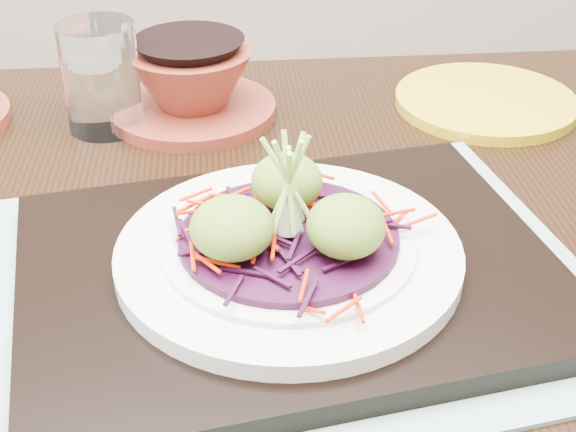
{
  "coord_description": "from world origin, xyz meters",
  "views": [
    {
      "loc": [
        0.02,
        -0.62,
        1.16
      ],
      "look_at": [
        0.04,
        -0.1,
        0.82
      ],
      "focal_mm": 50.0,
      "sensor_mm": 36.0,
      "label": 1
    }
  ],
  "objects_px": {
    "white_plate": "(289,252)",
    "water_glass": "(101,77)",
    "terracotta_bowl_set": "(192,87)",
    "yellow_plate": "(486,101)",
    "serving_tray": "(289,271)",
    "dining_table": "(257,335)"
  },
  "relations": [
    {
      "from": "serving_tray",
      "to": "dining_table",
      "type": "bearing_deg",
      "value": 101.82
    },
    {
      "from": "terracotta_bowl_set",
      "to": "yellow_plate",
      "type": "xyz_separation_m",
      "value": [
        0.33,
        0.02,
        -0.03
      ]
    },
    {
      "from": "white_plate",
      "to": "terracotta_bowl_set",
      "type": "relative_size",
      "value": 1.16
    },
    {
      "from": "dining_table",
      "to": "terracotta_bowl_set",
      "type": "height_order",
      "value": "terracotta_bowl_set"
    },
    {
      "from": "serving_tray",
      "to": "yellow_plate",
      "type": "xyz_separation_m",
      "value": [
        0.23,
        0.33,
        -0.01
      ]
    },
    {
      "from": "dining_table",
      "to": "serving_tray",
      "type": "distance_m",
      "value": 0.13
    },
    {
      "from": "serving_tray",
      "to": "yellow_plate",
      "type": "relative_size",
      "value": 2.0
    },
    {
      "from": "water_glass",
      "to": "terracotta_bowl_set",
      "type": "xyz_separation_m",
      "value": [
        0.09,
        0.03,
        -0.02
      ]
    },
    {
      "from": "dining_table",
      "to": "serving_tray",
      "type": "relative_size",
      "value": 3.16
    },
    {
      "from": "white_plate",
      "to": "water_glass",
      "type": "relative_size",
      "value": 2.32
    },
    {
      "from": "white_plate",
      "to": "yellow_plate",
      "type": "xyz_separation_m",
      "value": [
        0.23,
        0.33,
        -0.03
      ]
    },
    {
      "from": "white_plate",
      "to": "serving_tray",
      "type": "bearing_deg",
      "value": -116.57
    },
    {
      "from": "white_plate",
      "to": "yellow_plate",
      "type": "distance_m",
      "value": 0.4
    },
    {
      "from": "dining_table",
      "to": "yellow_plate",
      "type": "xyz_separation_m",
      "value": [
        0.26,
        0.27,
        0.11
      ]
    },
    {
      "from": "dining_table",
      "to": "white_plate",
      "type": "relative_size",
      "value": 4.87
    },
    {
      "from": "yellow_plate",
      "to": "dining_table",
      "type": "bearing_deg",
      "value": -134.01
    },
    {
      "from": "dining_table",
      "to": "water_glass",
      "type": "relative_size",
      "value": 11.28
    },
    {
      "from": "water_glass",
      "to": "white_plate",
      "type": "bearing_deg",
      "value": -56.59
    },
    {
      "from": "serving_tray",
      "to": "white_plate",
      "type": "height_order",
      "value": "white_plate"
    },
    {
      "from": "white_plate",
      "to": "water_glass",
      "type": "height_order",
      "value": "water_glass"
    },
    {
      "from": "water_glass",
      "to": "terracotta_bowl_set",
      "type": "relative_size",
      "value": 0.5
    },
    {
      "from": "water_glass",
      "to": "yellow_plate",
      "type": "xyz_separation_m",
      "value": [
        0.42,
        0.04,
        -0.05
      ]
    }
  ]
}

